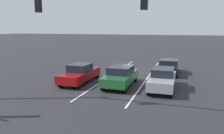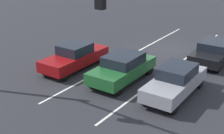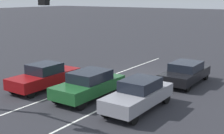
{
  "view_description": "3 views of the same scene",
  "coord_description": "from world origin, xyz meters",
  "px_view_note": "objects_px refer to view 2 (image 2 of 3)",
  "views": [
    {
      "loc": [
        -4.61,
        22.56,
        4.49
      ],
      "look_at": [
        0.58,
        6.51,
        1.45
      ],
      "focal_mm": 35.0,
      "sensor_mm": 36.0,
      "label": 1
    },
    {
      "loc": [
        -8.79,
        20.3,
        7.29
      ],
      "look_at": [
        -0.13,
        7.61,
        1.17
      ],
      "focal_mm": 50.0,
      "sensor_mm": 36.0,
      "label": 2
    },
    {
      "loc": [
        -10.66,
        19.63,
        5.61
      ],
      "look_at": [
        -1.3,
        6.01,
        1.84
      ],
      "focal_mm": 50.0,
      "sensor_mm": 36.0,
      "label": 3
    }
  ],
  "objects_px": {
    "car_darkgreen_midlane_front": "(123,67)",
    "car_black_leftlane_second": "(214,51)",
    "car_maroon_rightlane_front": "(75,57)",
    "car_gray_leftlane_front": "(175,81)"
  },
  "relations": [
    {
      "from": "car_darkgreen_midlane_front",
      "to": "car_black_leftlane_second",
      "type": "relative_size",
      "value": 1.02
    },
    {
      "from": "car_maroon_rightlane_front",
      "to": "car_darkgreen_midlane_front",
      "type": "bearing_deg",
      "value": -179.24
    },
    {
      "from": "car_maroon_rightlane_front",
      "to": "car_gray_leftlane_front",
      "type": "relative_size",
      "value": 1.03
    },
    {
      "from": "car_gray_leftlane_front",
      "to": "car_black_leftlane_second",
      "type": "bearing_deg",
      "value": -90.76
    },
    {
      "from": "car_gray_leftlane_front",
      "to": "car_black_leftlane_second",
      "type": "xyz_separation_m",
      "value": [
        -0.08,
        -6.0,
        -0.09
      ]
    },
    {
      "from": "car_darkgreen_midlane_front",
      "to": "car_gray_leftlane_front",
      "type": "relative_size",
      "value": 0.99
    },
    {
      "from": "car_black_leftlane_second",
      "to": "car_gray_leftlane_front",
      "type": "bearing_deg",
      "value": 89.24
    },
    {
      "from": "car_darkgreen_midlane_front",
      "to": "car_gray_leftlane_front",
      "type": "bearing_deg",
      "value": 178.86
    },
    {
      "from": "car_gray_leftlane_front",
      "to": "car_maroon_rightlane_front",
      "type": "bearing_deg",
      "value": -0.16
    },
    {
      "from": "car_darkgreen_midlane_front",
      "to": "car_black_leftlane_second",
      "type": "xyz_separation_m",
      "value": [
        -3.29,
        -5.94,
        -0.08
      ]
    }
  ]
}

